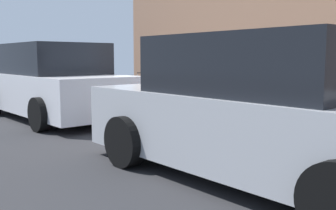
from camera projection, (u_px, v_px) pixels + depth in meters
ground_plane at (175, 126)px, 7.85m from camera, size 40.00×40.00×0.00m
sidewalk_curb at (254, 111)px, 9.42m from camera, size 18.00×5.00×0.14m
suitcase_navy_1 at (321, 120)px, 6.05m from camera, size 0.40×0.24×0.58m
suitcase_black_2 at (296, 113)px, 6.45m from camera, size 0.36×0.26×0.83m
suitcase_teal_3 at (275, 108)px, 6.82m from camera, size 0.36×0.27×0.96m
suitcase_red_4 at (252, 107)px, 7.14m from camera, size 0.36×0.25×0.85m
suitcase_maroon_5 at (233, 102)px, 7.59m from camera, size 0.50×0.26×0.80m
suitcase_silver_6 at (211, 104)px, 7.97m from camera, size 0.37×0.28×0.89m
suitcase_olive_7 at (197, 100)px, 8.35m from camera, size 0.38×0.27×0.98m
suitcase_navy_8 at (179, 101)px, 8.69m from camera, size 0.40×0.27×0.56m
suitcase_black_9 at (165, 94)px, 9.07m from camera, size 0.43×0.24×1.04m
suitcase_teal_10 at (152, 95)px, 9.43m from camera, size 0.36×0.25×0.91m
suitcase_red_11 at (142, 95)px, 9.85m from camera, size 0.43×0.19×0.85m
fire_hydrant at (126, 89)px, 10.34m from camera, size 0.39×0.21×0.74m
bollard_post at (107, 88)px, 10.84m from camera, size 0.16×0.16×0.75m
parked_car_silver_0 at (264, 112)px, 4.38m from camera, size 4.45×2.17×1.60m
parked_car_white_1 at (54, 84)px, 8.77m from camera, size 4.50×2.14×1.66m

